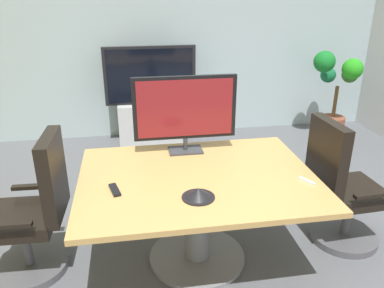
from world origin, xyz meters
name	(u,v)px	position (x,y,z in m)	size (l,w,h in m)	color
ground_plane	(209,275)	(0.00, 0.00, 0.00)	(7.29, 7.29, 0.00)	#515459
wall_back_glass_partition	(164,28)	(0.00, 3.15, 1.48)	(6.19, 0.10, 2.97)	#9EB2B7
conference_table	(197,198)	(-0.06, 0.22, 0.55)	(1.72, 1.28, 0.74)	#B2894C
office_chair_left	(35,218)	(-1.25, 0.29, 0.46)	(0.60, 0.58, 1.09)	#4C4C51
office_chair_right	(340,194)	(1.14, 0.25, 0.46)	(0.61, 0.58, 1.09)	#4C4C51
tv_monitor	(185,110)	(-0.08, 0.69, 1.10)	(0.84, 0.18, 0.64)	#333338
wall_display_unit	(152,111)	(-0.23, 2.79, 0.44)	(1.20, 0.36, 1.31)	#B7BABC
potted_plant	(336,90)	(2.29, 2.52, 0.69)	(0.67, 0.69, 1.22)	brown
conference_phone	(198,194)	(-0.11, -0.09, 0.77)	(0.22, 0.22, 0.07)	black
remote_control	(115,190)	(-0.65, 0.09, 0.75)	(0.05, 0.17, 0.02)	black
whiteboard_marker	(307,181)	(0.69, -0.01, 0.75)	(0.13, 0.02, 0.02)	silver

